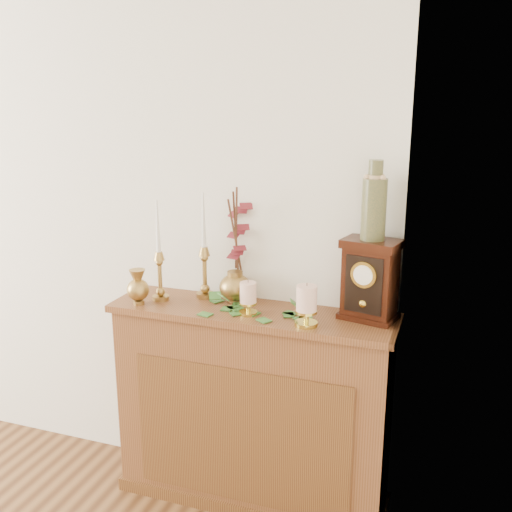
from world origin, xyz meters
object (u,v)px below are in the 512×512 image
at_px(candlestick_center, 204,264).
at_px(ceramic_vase, 374,205).
at_px(candlestick_left, 160,268).
at_px(mantel_clock, 370,280).
at_px(bud_vase, 138,287).
at_px(ginger_jar, 238,249).

bearing_deg(candlestick_center, ceramic_vase, -1.50).
bearing_deg(candlestick_left, candlestick_center, 29.86).
xyz_separation_m(candlestick_center, mantel_clock, (0.74, -0.02, 0.01)).
xyz_separation_m(candlestick_center, bud_vase, (-0.24, -0.18, -0.08)).
bearing_deg(ginger_jar, bud_vase, -151.17).
distance_m(candlestick_center, bud_vase, 0.31).
relative_size(bud_vase, mantel_clock, 0.47).
relative_size(candlestick_center, bud_vase, 3.04).
xyz_separation_m(candlestick_left, mantel_clock, (0.91, 0.08, 0.02)).
height_order(bud_vase, ceramic_vase, ceramic_vase).
bearing_deg(bud_vase, ginger_jar, 28.83).
bearing_deg(candlestick_left, bud_vase, -126.55).
bearing_deg(mantel_clock, ginger_jar, -172.25).
distance_m(candlestick_left, mantel_clock, 0.92).
relative_size(bud_vase, ceramic_vase, 0.50).
height_order(candlestick_left, ceramic_vase, ceramic_vase).
bearing_deg(ginger_jar, ceramic_vase, -4.70).
bearing_deg(bud_vase, candlestick_left, 53.45).
relative_size(candlestick_center, mantel_clock, 1.44).
bearing_deg(candlestick_left, ginger_jar, 21.54).
bearing_deg(ceramic_vase, ginger_jar, 175.30).
bearing_deg(mantel_clock, candlestick_center, -168.99).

